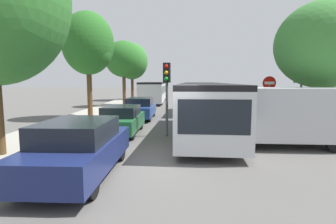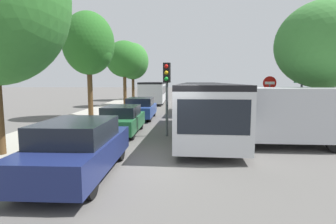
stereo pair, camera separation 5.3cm
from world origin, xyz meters
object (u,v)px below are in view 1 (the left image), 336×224
queued_car_navy (79,148)px  tree_left_mid (89,45)px  articulated_bus (203,100)px  tree_right_near (323,47)px  queued_car_blue (140,108)px  tree_left_distant (132,62)px  direction_sign_post (302,81)px  no_entry_sign (269,94)px  traffic_light (167,83)px  queued_car_green (122,120)px  city_bus_rear (154,91)px  tree_left_far (123,60)px  white_van (288,115)px

queued_car_navy → tree_left_mid: 12.20m
articulated_bus → tree_right_near: (5.13, -3.35, 2.72)m
articulated_bus → tree_left_mid: (-7.47, 1.95, 3.56)m
queued_car_blue → tree_left_distant: 18.18m
queued_car_blue → direction_sign_post: (8.36, -4.97, 1.83)m
queued_car_blue → no_entry_sign: 8.26m
queued_car_navy → traffic_light: traffic_light is taller
articulated_bus → queued_car_navy: (-4.31, -9.06, -0.64)m
tree_left_mid → tree_left_distant: 17.14m
articulated_bus → tree_left_mid: tree_left_mid is taller
queued_car_green → city_bus_rear: bearing=1.0°
tree_left_far → tree_right_near: size_ratio=1.05×
tree_left_distant → white_van: bearing=-67.8°
white_van → no_entry_sign: bearing=-95.6°
traffic_light → tree_right_near: (7.21, 0.47, 1.63)m
queued_car_navy → tree_left_distant: 28.62m
queued_car_green → queued_car_navy: bearing=-179.0°
city_bus_rear → queued_car_blue: (0.15, -14.09, -0.67)m
no_entry_sign → queued_car_green: bearing=-79.3°
queued_car_blue → no_entry_sign: bearing=-115.5°
no_entry_sign → tree_left_mid: 11.83m
white_van → tree_right_near: bearing=-134.4°
tree_left_far → tree_right_near: (11.98, -13.89, -0.52)m
tree_left_mid → articulated_bus: bearing=-14.6°
white_van → no_entry_sign: no_entry_sign is taller
articulated_bus → no_entry_sign: 3.82m
queued_car_green → white_van: white_van is taller
articulated_bus → queued_car_green: 5.51m
tree_left_distant → traffic_light: bearing=-77.1°
traffic_light → direction_sign_post: bearing=104.0°
city_bus_rear → tree_left_mid: (-3.26, -13.88, 3.56)m
queued_car_navy → city_bus_rear: bearing=1.0°
tree_left_far → city_bus_rear: bearing=63.5°
queued_car_green → tree_left_distant: (-3.05, 22.47, 4.35)m
queued_car_navy → tree_left_distant: tree_left_distant is taller
queued_car_navy → white_van: white_van is taller
white_van → direction_sign_post: size_ratio=1.41×
white_van → direction_sign_post: bearing=-121.3°
tree_left_mid → tree_left_distant: bearing=89.5°
direction_sign_post → queued_car_blue: bearing=-34.1°
city_bus_rear → queued_car_blue: 14.11m
queued_car_blue → tree_right_near: bearing=-117.7°
queued_car_blue → white_van: (6.78, -7.33, 0.51)m
city_bus_rear → queued_car_green: (-0.08, -19.21, -0.71)m
queued_car_navy → tree_left_far: 20.14m
queued_car_blue → tree_left_mid: 5.45m
city_bus_rear → queued_car_green: size_ratio=2.83×
queued_car_navy → traffic_light: size_ratio=1.30×
queued_car_navy → queued_car_green: (0.03, 5.67, -0.07)m
white_van → tree_left_distant: tree_left_distant is taller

